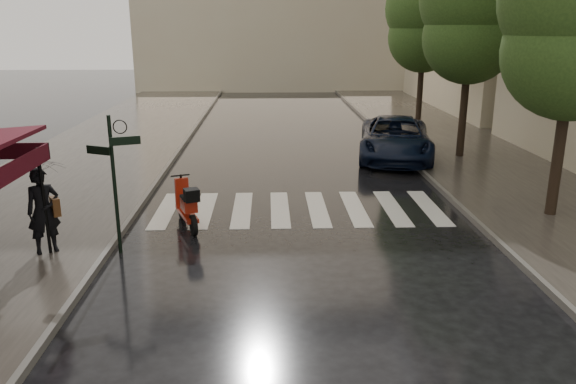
{
  "coord_description": "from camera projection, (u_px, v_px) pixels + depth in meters",
  "views": [
    {
      "loc": [
        2.14,
        -8.84,
        4.87
      ],
      "look_at": [
        2.57,
        2.93,
        1.4
      ],
      "focal_mm": 35.0,
      "sensor_mm": 36.0,
      "label": 1
    }
  ],
  "objects": [
    {
      "name": "crosswalk",
      "position": [
        299.0,
        209.0,
        15.63
      ],
      "size": [
        7.85,
        3.2,
        0.01
      ],
      "color": "silver",
      "rests_on": "ground"
    },
    {
      "name": "signpost",
      "position": [
        114.0,
        174.0,
        12.09
      ],
      "size": [
        1.17,
        0.29,
        3.1
      ],
      "color": "black",
      "rests_on": "ground"
    },
    {
      "name": "parked_car",
      "position": [
        395.0,
        138.0,
        21.42
      ],
      "size": [
        3.62,
        6.05,
        1.57
      ],
      "primitive_type": "imported",
      "rotation": [
        0.0,
        0.0,
        -0.19
      ],
      "color": "black",
      "rests_on": "ground"
    },
    {
      "name": "scooter",
      "position": [
        187.0,
        206.0,
        14.03
      ],
      "size": [
        0.89,
        1.77,
        1.21
      ],
      "rotation": [
        0.0,
        0.0,
        0.36
      ],
      "color": "black",
      "rests_on": "ground"
    },
    {
      "name": "pedestrian_with_umbrella",
      "position": [
        39.0,
        177.0,
        11.88
      ],
      "size": [
        1.55,
        1.55,
        2.57
      ],
      "rotation": [
        0.0,
        0.0,
        0.56
      ],
      "color": "black",
      "rests_on": "sidewalk_near"
    },
    {
      "name": "tree_mid",
      "position": [
        473.0,
        6.0,
        20.03
      ],
      "size": [
        3.8,
        3.8,
        8.34
      ],
      "color": "black",
      "rests_on": "sidewalk_far"
    },
    {
      "name": "sidewalk_near",
      "position": [
        92.0,
        160.0,
        21.11
      ],
      "size": [
        6.0,
        60.0,
        0.12
      ],
      "primitive_type": "cube",
      "color": "#38332D",
      "rests_on": "ground"
    },
    {
      "name": "sidewalk_far",
      "position": [
        478.0,
        157.0,
        21.62
      ],
      "size": [
        5.5,
        60.0,
        0.12
      ],
      "primitive_type": "cube",
      "color": "#38332D",
      "rests_on": "ground"
    },
    {
      "name": "ground",
      "position": [
        147.0,
        318.0,
        9.78
      ],
      "size": [
        120.0,
        120.0,
        0.0
      ],
      "primitive_type": "plane",
      "color": "black",
      "rests_on": "ground"
    },
    {
      "name": "tree_far",
      "position": [
        425.0,
        14.0,
        26.79
      ],
      "size": [
        3.8,
        3.8,
        8.16
      ],
      "color": "black",
      "rests_on": "sidewalk_far"
    },
    {
      "name": "curb_near",
      "position": [
        173.0,
        159.0,
        21.21
      ],
      "size": [
        0.12,
        60.0,
        0.16
      ],
      "primitive_type": "cube",
      "color": "#595651",
      "rests_on": "ground"
    },
    {
      "name": "curb_far",
      "position": [
        407.0,
        157.0,
        21.52
      ],
      "size": [
        0.12,
        60.0,
        0.16
      ],
      "primitive_type": "cube",
      "color": "#595651",
      "rests_on": "ground"
    }
  ]
}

